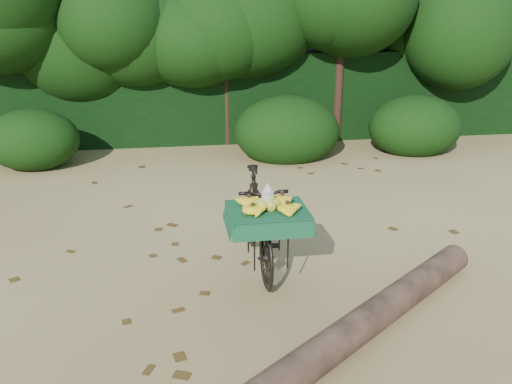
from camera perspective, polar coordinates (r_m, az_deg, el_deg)
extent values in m
plane|color=tan|center=(6.01, -2.46, -7.92)|extent=(80.00, 80.00, 0.00)
imported|color=black|center=(5.85, 0.17, -3.01)|extent=(0.51, 1.76, 1.06)
cube|color=black|center=(5.18, 1.24, -2.04)|extent=(0.38, 0.47, 0.03)
cube|color=#144C25|center=(5.17, 1.24, -1.86)|extent=(0.76, 0.64, 0.01)
ellipsoid|color=#9E9E26|center=(5.16, 2.05, -1.25)|extent=(0.10, 0.08, 0.11)
ellipsoid|color=#9E9E26|center=(5.21, 1.38, -1.05)|extent=(0.10, 0.08, 0.11)
ellipsoid|color=#9E9E26|center=(5.18, 0.52, -1.19)|extent=(0.10, 0.08, 0.11)
ellipsoid|color=#9E9E26|center=(5.11, 0.66, -1.48)|extent=(0.10, 0.08, 0.11)
ellipsoid|color=#9E9E26|center=(5.10, 1.62, -1.52)|extent=(0.10, 0.08, 0.11)
cylinder|color=#EAE5C6|center=(5.14, 1.23, -0.74)|extent=(0.12, 0.12, 0.16)
cylinder|color=brown|center=(4.72, 9.75, -14.53)|extent=(3.35, 2.65, 0.29)
cube|color=black|center=(11.78, -6.00, 10.20)|extent=(26.00, 1.80, 1.80)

